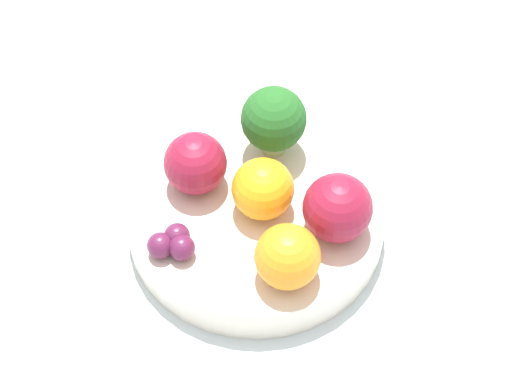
% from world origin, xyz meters
% --- Properties ---
extents(ground_plane, '(6.00, 6.00, 0.00)m').
position_xyz_m(ground_plane, '(0.00, 0.00, 0.00)').
color(ground_plane, gray).
extents(table_surface, '(1.20, 1.20, 0.02)m').
position_xyz_m(table_surface, '(0.00, 0.00, 0.01)').
color(table_surface, silver).
rests_on(table_surface, ground_plane).
extents(bowl, '(0.20, 0.20, 0.03)m').
position_xyz_m(bowl, '(0.00, 0.00, 0.04)').
color(bowl, silver).
rests_on(bowl, table_surface).
extents(broccoli, '(0.05, 0.05, 0.06)m').
position_xyz_m(broccoli, '(-0.04, -0.03, 0.09)').
color(broccoli, '#99C17A').
rests_on(broccoli, bowl).
extents(apple_red, '(0.05, 0.05, 0.05)m').
position_xyz_m(apple_red, '(0.03, -0.04, 0.08)').
color(apple_red, maroon).
rests_on(apple_red, bowl).
extents(apple_green, '(0.05, 0.05, 0.05)m').
position_xyz_m(apple_green, '(-0.03, 0.06, 0.08)').
color(apple_green, maroon).
rests_on(apple_green, bowl).
extents(orange_front, '(0.05, 0.05, 0.05)m').
position_xyz_m(orange_front, '(0.02, 0.07, 0.08)').
color(orange_front, orange).
rests_on(orange_front, bowl).
extents(orange_back, '(0.05, 0.05, 0.05)m').
position_xyz_m(orange_back, '(0.00, 0.01, 0.08)').
color(orange_back, orange).
rests_on(orange_back, bowl).
extents(grape_cluster, '(0.03, 0.03, 0.02)m').
position_xyz_m(grape_cluster, '(0.08, 0.00, 0.06)').
color(grape_cluster, '#5B1E42').
rests_on(grape_cluster, bowl).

